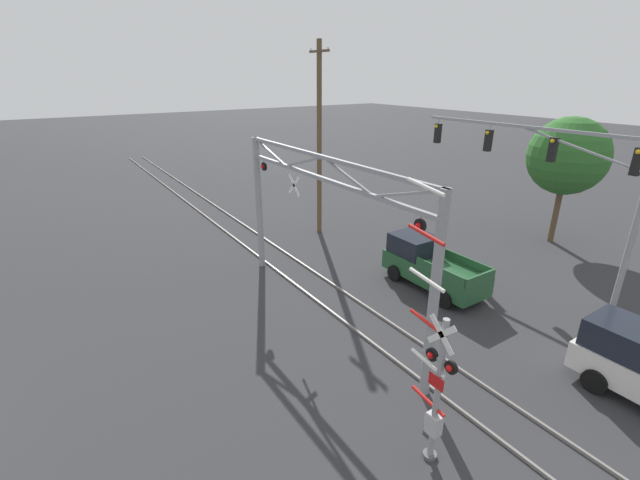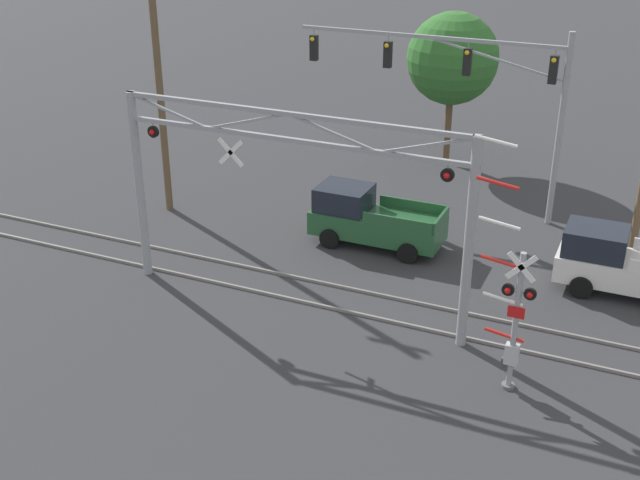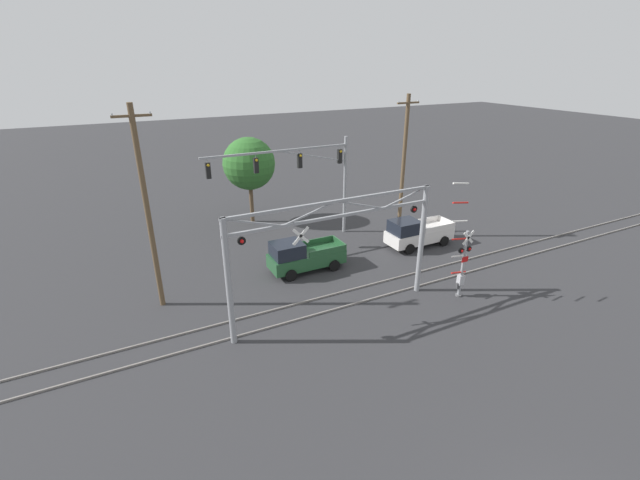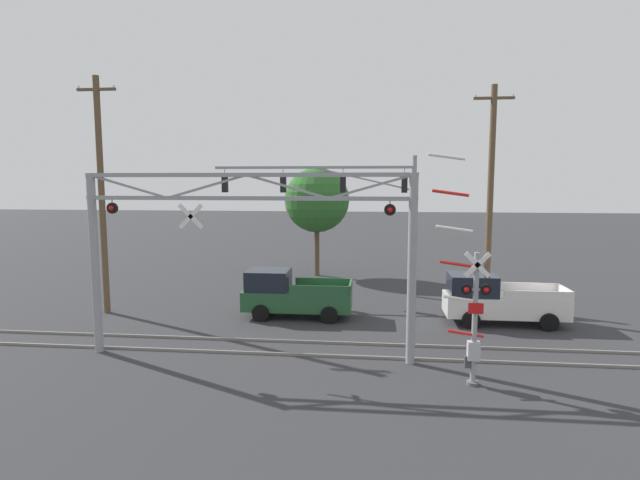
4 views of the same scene
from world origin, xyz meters
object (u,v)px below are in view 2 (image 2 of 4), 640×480
at_px(pickup_truck_lead, 370,219).
at_px(utility_pole_left, 159,75).
at_px(background_tree_beyond_span, 453,59).
at_px(traffic_signal_span, 484,84).
at_px(crossing_signal_mast, 512,314).
at_px(crossing_gantry, 290,186).
at_px(pickup_truck_following, 627,265).

relative_size(pickup_truck_lead, utility_pole_left, 0.45).
xyz_separation_m(utility_pole_left, background_tree_beyond_span, (8.67, 10.26, -0.63)).
height_order(traffic_signal_span, utility_pole_left, utility_pole_left).
relative_size(pickup_truck_lead, background_tree_beyond_span, 0.69).
bearing_deg(utility_pole_left, crossing_signal_mast, -23.90).
height_order(crossing_signal_mast, utility_pole_left, utility_pole_left).
distance_m(utility_pole_left, background_tree_beyond_span, 13.45).
bearing_deg(pickup_truck_lead, crossing_signal_mast, -46.73).
xyz_separation_m(pickup_truck_lead, background_tree_beyond_span, (0.03, 10.03, 3.87)).
relative_size(utility_pole_left, background_tree_beyond_span, 1.54).
height_order(crossing_gantry, crossing_signal_mast, crossing_signal_mast).
bearing_deg(crossing_signal_mast, traffic_signal_span, 108.09).
bearing_deg(traffic_signal_span, pickup_truck_following, -37.60).
bearing_deg(crossing_gantry, pickup_truck_following, 28.70).
height_order(pickup_truck_lead, pickup_truck_following, same).
height_order(pickup_truck_following, utility_pole_left, utility_pole_left).
bearing_deg(crossing_signal_mast, background_tree_beyond_span, 110.99).
bearing_deg(utility_pole_left, background_tree_beyond_span, 49.79).
bearing_deg(crossing_gantry, crossing_signal_mast, -12.68).
bearing_deg(pickup_truck_lead, pickup_truck_following, -0.75).
relative_size(pickup_truck_lead, pickup_truck_following, 0.97).
xyz_separation_m(pickup_truck_following, background_tree_beyond_span, (-8.93, 10.15, 3.87)).
distance_m(crossing_signal_mast, pickup_truck_lead, 9.63).
xyz_separation_m(crossing_gantry, crossing_signal_mast, (7.14, -1.61, -1.84)).
height_order(crossing_gantry, background_tree_beyond_span, background_tree_beyond_span).
bearing_deg(traffic_signal_span, background_tree_beyond_span, 116.89).
relative_size(traffic_signal_span, utility_pole_left, 1.00).
bearing_deg(crossing_signal_mast, utility_pole_left, 156.10).
height_order(traffic_signal_span, pickup_truck_following, traffic_signal_span).
distance_m(crossing_signal_mast, traffic_signal_span, 12.58).
height_order(crossing_gantry, pickup_truck_following, crossing_gantry).
distance_m(pickup_truck_lead, background_tree_beyond_span, 10.76).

